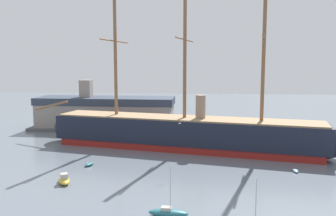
% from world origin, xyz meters
% --- Properties ---
extents(tall_ship, '(71.79, 21.04, 34.85)m').
position_xyz_m(tall_ship, '(1.04, 51.39, 3.80)').
color(tall_ship, maroon).
rests_on(tall_ship, ground).
extents(sailboat_near_centre, '(5.11, 1.75, 6.57)m').
position_xyz_m(sailboat_near_centre, '(0.95, 15.95, 0.55)').
color(sailboat_near_centre, '#236670').
rests_on(sailboat_near_centre, ground).
extents(motorboat_mid_left, '(3.41, 4.29, 1.67)m').
position_xyz_m(motorboat_mid_left, '(-16.90, 26.66, 0.59)').
color(motorboat_mid_left, gold).
rests_on(motorboat_mid_left, ground).
extents(dinghy_alongside_bow, '(1.74, 2.58, 0.56)m').
position_xyz_m(dinghy_alongside_bow, '(-16.02, 36.51, 0.28)').
color(dinghy_alongside_bow, '#236670').
rests_on(dinghy_alongside_bow, ground).
extents(dinghy_alongside_stern, '(0.97, 2.04, 0.47)m').
position_xyz_m(dinghy_alongside_stern, '(21.52, 36.45, 0.24)').
color(dinghy_alongside_stern, '#7FB2D6').
rests_on(dinghy_alongside_stern, ground).
extents(sailboat_far_left, '(3.63, 4.22, 5.62)m').
position_xyz_m(sailboat_far_left, '(-28.09, 56.35, 0.47)').
color(sailboat_far_left, gray).
rests_on(sailboat_far_left, ground).
extents(dinghy_far_right, '(2.57, 2.38, 0.58)m').
position_xyz_m(dinghy_far_right, '(29.95, 50.41, 0.29)').
color(dinghy_far_right, silver).
rests_on(dinghy_far_right, ground).
extents(dinghy_distant_centre, '(2.98, 1.64, 0.67)m').
position_xyz_m(dinghy_distant_centre, '(1.01, 64.14, 0.34)').
color(dinghy_distant_centre, gray).
rests_on(dinghy_distant_centre, ground).
extents(dockside_warehouse_left, '(43.08, 13.00, 14.34)m').
position_xyz_m(dockside_warehouse_left, '(-23.30, 73.87, 4.69)').
color(dockside_warehouse_left, '#565659').
rests_on(dockside_warehouse_left, ground).
extents(seagull_in_flight, '(0.48, 0.99, 0.13)m').
position_xyz_m(seagull_in_flight, '(1.04, 34.85, 8.64)').
color(seagull_in_flight, silver).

